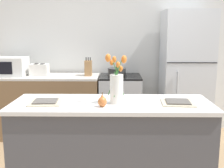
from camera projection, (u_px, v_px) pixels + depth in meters
back_wall at (114, 45)px, 4.42m from camera, size 5.20×0.08×2.70m
kitchen_island at (112, 150)px, 2.61m from camera, size 1.80×0.66×0.93m
back_counter at (43, 106)px, 4.20m from camera, size 1.68×0.60×0.92m
stove_range at (120, 106)px, 4.18m from camera, size 0.60×0.61×0.92m
refrigerator at (185, 75)px, 4.08m from camera, size 0.68×0.67×1.85m
flower_vase at (116, 85)px, 2.46m from camera, size 0.19×0.15×0.44m
pear_figurine at (102, 101)px, 2.36m from camera, size 0.08×0.08×0.12m
plate_setting_left at (46, 102)px, 2.50m from camera, size 0.30×0.30×0.02m
plate_setting_right at (178, 102)px, 2.48m from camera, size 0.30×0.30×0.02m
toaster at (39, 70)px, 4.13m from camera, size 0.28×0.18×0.17m
cooking_pot at (117, 72)px, 4.06m from camera, size 0.27×0.27×0.14m
microwave at (10, 66)px, 4.10m from camera, size 0.48×0.37×0.27m
knife_block at (88, 68)px, 4.11m from camera, size 0.10×0.14×0.27m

